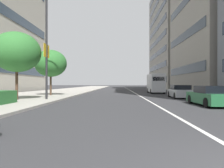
% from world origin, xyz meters
% --- Properties ---
extents(sidewalk_right_plaza, '(160.00, 10.14, 0.15)m').
position_xyz_m(sidewalk_right_plaza, '(30.00, 12.49, 0.07)').
color(sidewalk_right_plaza, '#A39E93').
rests_on(sidewalk_right_plaza, ground).
extents(lane_centre_stripe, '(110.00, 0.16, 0.01)m').
position_xyz_m(lane_centre_stripe, '(35.00, 0.00, 0.00)').
color(lane_centre_stripe, silver).
rests_on(lane_centre_stripe, ground).
extents(car_mid_block_traffic, '(4.29, 1.82, 1.31)m').
position_xyz_m(car_mid_block_traffic, '(10.85, -3.54, 0.61)').
color(car_mid_block_traffic, '#236038').
rests_on(car_mid_block_traffic, ground).
extents(car_approaching_light, '(4.29, 2.02, 1.31)m').
position_xyz_m(car_approaching_light, '(18.17, -3.77, 0.61)').
color(car_approaching_light, '#B7B7BC').
rests_on(car_approaching_light, ground).
extents(delivery_van_ahead, '(5.32, 2.11, 2.89)m').
position_xyz_m(delivery_van_ahead, '(28.70, -3.15, 1.53)').
color(delivery_van_ahead, silver).
rests_on(delivery_van_ahead, ground).
extents(street_lamp_with_banners, '(1.26, 2.26, 9.22)m').
position_xyz_m(street_lamp_with_banners, '(14.13, 8.32, 5.49)').
color(street_lamp_with_banners, '#232326').
rests_on(street_lamp_with_banners, sidewalk_right_plaza).
extents(street_tree_by_lamp_post, '(3.83, 3.83, 5.51)m').
position_xyz_m(street_tree_by_lamp_post, '(13.50, 10.84, 4.02)').
color(street_tree_by_lamp_post, '#473323').
rests_on(street_tree_by_lamp_post, sidewalk_right_plaza).
extents(street_tree_mid_sidewalk, '(3.62, 3.62, 5.16)m').
position_xyz_m(street_tree_mid_sidewalk, '(20.22, 10.29, 3.77)').
color(street_tree_mid_sidewalk, '#473323').
rests_on(street_tree_mid_sidewalk, sidewalk_right_plaza).
extents(office_tower_far_left_down_avenue, '(29.77, 18.70, 32.51)m').
position_xyz_m(office_tower_far_left_down_avenue, '(61.80, -18.71, 16.26)').
color(office_tower_far_left_down_avenue, gray).
rests_on(office_tower_far_left_down_avenue, ground).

